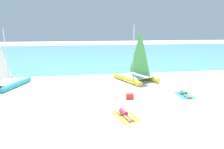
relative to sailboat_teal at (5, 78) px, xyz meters
The scene contains 9 objects.
ground_plane 9.40m from the sailboat_teal, 20.78° to the left, with size 120.00×120.00×0.00m, color white.
ocean_water 25.09m from the sailboat_teal, 69.54° to the left, with size 120.00×40.00×0.05m, color #5BB2C1.
sailboat_teal is the anchor object (origin of this frame).
sailboat_yellow 11.48m from the sailboat_teal, ahead, with size 3.93×4.70×5.25m.
towel_left 11.44m from the sailboat_teal, 40.82° to the right, with size 1.10×1.90×0.01m, color yellow.
sunbather_left 11.38m from the sailboat_teal, 40.62° to the right, with size 0.74×1.56×0.30m.
towel_right 14.54m from the sailboat_teal, 18.32° to the right, with size 1.10×1.90×0.01m, color #338CD8.
sunbather_right 14.52m from the sailboat_teal, 18.06° to the right, with size 0.57×1.57×0.30m.
cooler_box 10.69m from the sailboat_teal, 25.87° to the right, with size 0.50×0.36×0.36m, color red.
Camera 1 is at (-2.55, -11.17, 4.78)m, focal length 32.80 mm.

